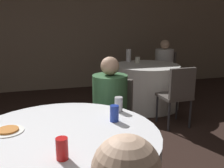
{
  "coord_description": "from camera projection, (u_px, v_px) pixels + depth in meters",
  "views": [
    {
      "loc": [
        -0.17,
        -1.54,
        1.46
      ],
      "look_at": [
        0.5,
        0.84,
        0.85
      ],
      "focal_mm": 40.0,
      "sensor_mm": 36.0,
      "label": 1
    }
  ],
  "objects": [
    {
      "name": "wall_back",
      "position": [
        48.0,
        25.0,
        5.29
      ],
      "size": [
        16.0,
        0.06,
        2.8
      ],
      "color": "gray",
      "rests_on": "ground_plane"
    },
    {
      "name": "table_far",
      "position": [
        146.0,
        86.0,
        4.39
      ],
      "size": [
        1.13,
        1.13,
        0.75
      ],
      "color": "white",
      "rests_on": "ground_plane"
    },
    {
      "name": "chair_near_northeast",
      "position": [
        113.0,
        112.0,
        2.67
      ],
      "size": [
        0.56,
        0.56,
        0.87
      ],
      "rotation": [
        0.0,
        0.0,
        -3.74
      ],
      "color": "#59514C",
      "rests_on": "ground_plane"
    },
    {
      "name": "chair_far_south",
      "position": [
        178.0,
        92.0,
        3.45
      ],
      "size": [
        0.42,
        0.42,
        0.87
      ],
      "rotation": [
        0.0,
        0.0,
        0.05
      ],
      "color": "#59514C",
      "rests_on": "ground_plane"
    },
    {
      "name": "chair_far_northeast",
      "position": [
        165.0,
        68.0,
        5.17
      ],
      "size": [
        0.57,
        0.57,
        0.87
      ],
      "rotation": [
        0.0,
        0.0,
        -3.95
      ],
      "color": "#59514C",
      "rests_on": "ground_plane"
    },
    {
      "name": "person_green_jacket",
      "position": [
        108.0,
        112.0,
        2.51
      ],
      "size": [
        0.47,
        0.5,
        1.13
      ],
      "rotation": [
        0.0,
        0.0,
        -3.74
      ],
      "color": "#33384C",
      "rests_on": "ground_plane"
    },
    {
      "name": "person_white_shirt",
      "position": [
        163.0,
        67.0,
        5.02
      ],
      "size": [
        0.5,
        0.5,
        1.12
      ],
      "rotation": [
        0.0,
        0.0,
        -3.95
      ],
      "color": "#282828",
      "rests_on": "ground_plane"
    },
    {
      "name": "pizza_plate_near",
      "position": [
        8.0,
        130.0,
        1.67
      ],
      "size": [
        0.21,
        0.21,
        0.02
      ],
      "color": "white",
      "rests_on": "table_near"
    },
    {
      "name": "soda_can_red",
      "position": [
        62.0,
        149.0,
        1.32
      ],
      "size": [
        0.07,
        0.07,
        0.12
      ],
      "color": "red",
      "rests_on": "table_near"
    },
    {
      "name": "soda_can_blue",
      "position": [
        114.0,
        113.0,
        1.83
      ],
      "size": [
        0.07,
        0.07,
        0.12
      ],
      "color": "#1E38A5",
      "rests_on": "table_near"
    },
    {
      "name": "soda_can_silver",
      "position": [
        119.0,
        104.0,
        2.04
      ],
      "size": [
        0.07,
        0.07,
        0.12
      ],
      "color": "silver",
      "rests_on": "table_near"
    },
    {
      "name": "bottle_far",
      "position": [
        128.0,
        55.0,
        4.6
      ],
      "size": [
        0.09,
        0.09,
        0.23
      ],
      "color": "white",
      "rests_on": "table_far"
    },
    {
      "name": "cup_far",
      "position": [
        137.0,
        60.0,
        4.47
      ],
      "size": [
        0.09,
        0.09,
        0.11
      ],
      "color": "silver",
      "rests_on": "table_far"
    }
  ]
}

